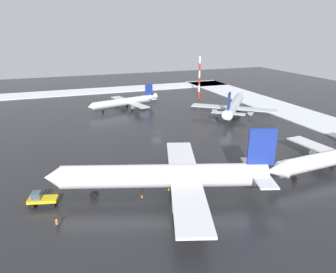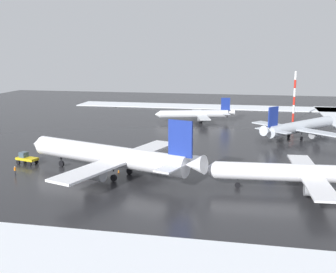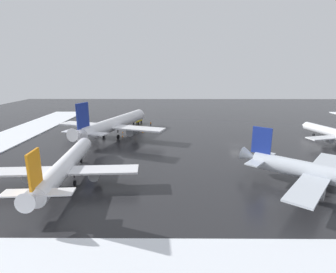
{
  "view_description": "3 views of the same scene",
  "coord_description": "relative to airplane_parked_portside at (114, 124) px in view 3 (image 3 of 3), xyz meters",
  "views": [
    {
      "loc": [
        -81.56,
        27.36,
        27.59
      ],
      "look_at": [
        -13.12,
        1.58,
        3.03
      ],
      "focal_mm": 35.0,
      "sensor_mm": 36.0,
      "label": 1
    },
    {
      "loc": [
        -109.31,
        -16.49,
        23.87
      ],
      "look_at": [
        -18.47,
        1.76,
        4.63
      ],
      "focal_mm": 45.0,
      "sensor_mm": 36.0,
      "label": 2
    },
    {
      "loc": [
        -18.2,
        -69.55,
        19.9
      ],
      "look_at": [
        -18.64,
        -0.21,
        2.4
      ],
      "focal_mm": 28.0,
      "sensor_mm": 36.0,
      "label": 3
    }
  ],
  "objects": [
    {
      "name": "ground_plane",
      "position": [
        35.23,
        -9.49,
        -4.0
      ],
      "size": [
        240.0,
        240.0,
        0.0
      ],
      "primitive_type": "plane",
      "color": "#232326"
    },
    {
      "name": "traffic_cone_mid_line",
      "position": [
        1.6,
        4.57,
        -3.73
      ],
      "size": [
        0.36,
        0.36,
        0.55
      ],
      "primitive_type": "cone",
      "color": "orange",
      "rests_on": "ground_plane"
    },
    {
      "name": "airplane_parked_portside",
      "position": [
        0.0,
        0.0,
        0.0
      ],
      "size": [
        33.42,
        39.63,
        12.11
      ],
      "rotation": [
        0.0,
        0.0,
        1.24
      ],
      "color": "white",
      "rests_on": "ground_plane"
    },
    {
      "name": "pushback_tug",
      "position": [
        4.68,
        20.55,
        -2.72
      ],
      "size": [
        3.28,
        5.0,
        2.5
      ],
      "rotation": [
        0.0,
        0.0,
        1.32
      ],
      "color": "gold",
      "rests_on": "ground_plane"
    },
    {
      "name": "traffic_cone_near_nose",
      "position": [
        2.45,
        -0.63,
        -3.73
      ],
      "size": [
        0.36,
        0.36,
        0.55
      ],
      "primitive_type": "cone",
      "color": "orange",
      "rests_on": "ground_plane"
    },
    {
      "name": "airplane_foreground_jet",
      "position": [
        43.6,
        -39.01,
        -0.81
      ],
      "size": [
        26.92,
        24.59,
        9.66
      ],
      "rotation": [
        0.0,
        0.0,
        5.59
      ],
      "color": "silver",
      "rests_on": "ground_plane"
    },
    {
      "name": "ground_crew_beside_wing",
      "position": [
        10.11,
        15.24,
        -3.03
      ],
      "size": [
        0.36,
        0.36,
        1.71
      ],
      "rotation": [
        0.0,
        0.0,
        1.46
      ],
      "color": "black",
      "rests_on": "ground_plane"
    },
    {
      "name": "traffic_cone_wingtip_side",
      "position": [
        8.19,
        4.96,
        -3.73
      ],
      "size": [
        0.36,
        0.36,
        0.55
      ],
      "primitive_type": "cone",
      "color": "orange",
      "rests_on": "ground_plane"
    },
    {
      "name": "airplane_parked_starboard",
      "position": [
        -1.93,
        -34.32,
        -0.84
      ],
      "size": [
        26.74,
        32.23,
        9.57
      ],
      "rotation": [
        0.0,
        0.0,
        1.64
      ],
      "color": "white",
      "rests_on": "ground_plane"
    },
    {
      "name": "ground_crew_by_nose_gear",
      "position": [
        -3.05,
        18.54,
        -3.03
      ],
      "size": [
        0.36,
        0.36,
        1.71
      ],
      "rotation": [
        0.0,
        0.0,
        5.25
      ],
      "color": "black",
      "rests_on": "ground_plane"
    },
    {
      "name": "ground_crew_mid_apron",
      "position": [
        5.84,
        3.36,
        -3.03
      ],
      "size": [
        0.36,
        0.36,
        1.71
      ],
      "rotation": [
        0.0,
        0.0,
        5.09
      ],
      "color": "black",
      "rests_on": "ground_plane"
    }
  ]
}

